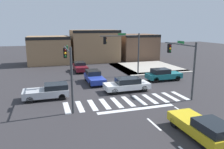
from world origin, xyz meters
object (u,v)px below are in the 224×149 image
object	(u,v)px
traffic_signal_southeast	(182,57)
car_maroon	(80,67)
car_white	(127,84)
car_silver	(48,91)
car_teal	(163,75)
car_blue	(94,77)
traffic_signal_northeast	(124,46)
traffic_signal_southwest	(68,63)
car_yellow	(203,127)

from	to	relation	value
traffic_signal_southeast	car_maroon	xyz separation A→B (m)	(-7.91, 14.11, -3.04)
traffic_signal_southeast	car_white	world-z (taller)	traffic_signal_southeast
car_silver	traffic_signal_southeast	bearing A→B (deg)	169.29
traffic_signal_southeast	car_teal	bearing A→B (deg)	-12.71
car_blue	car_white	bearing A→B (deg)	30.16
car_blue	traffic_signal_northeast	bearing A→B (deg)	116.54
traffic_signal_southeast	car_silver	world-z (taller)	traffic_signal_southeast
car_teal	car_maroon	bearing A→B (deg)	136.25
traffic_signal_southeast	car_maroon	size ratio (longest dim) A/B	1.30
car_blue	car_teal	distance (m)	8.69
car_blue	traffic_signal_southwest	bearing A→B (deg)	-29.44
traffic_signal_northeast	car_yellow	distance (m)	17.77
traffic_signal_southeast	car_yellow	bearing A→B (deg)	154.25
traffic_signal_southeast	car_white	distance (m)	6.16
car_blue	car_white	distance (m)	5.12
traffic_signal_southwest	car_white	world-z (taller)	traffic_signal_southwest
car_blue	car_maroon	bearing A→B (deg)	-175.61
traffic_signal_northeast	traffic_signal_southwest	distance (m)	12.23
traffic_signal_southwest	car_teal	world-z (taller)	traffic_signal_southwest
traffic_signal_southwest	car_blue	bearing A→B (deg)	-29.44
car_maroon	car_yellow	bearing A→B (deg)	10.14
car_silver	traffic_signal_southwest	bearing A→B (deg)	131.08
car_white	car_yellow	distance (m)	10.63
traffic_signal_northeast	car_maroon	world-z (taller)	traffic_signal_northeast
car_teal	car_white	size ratio (longest dim) A/B	0.93
traffic_signal_southwest	car_yellow	xyz separation A→B (m)	(7.09, -8.52, -2.94)
car_silver	car_maroon	bearing A→B (deg)	-112.69
traffic_signal_southwest	car_maroon	xyz separation A→B (m)	(3.11, 13.73, -2.94)
traffic_signal_northeast	car_teal	distance (m)	6.38
traffic_signal_northeast	car_maroon	size ratio (longest dim) A/B	1.42
traffic_signal_southwest	car_yellow	bearing A→B (deg)	-140.26
traffic_signal_northeast	car_silver	world-z (taller)	traffic_signal_northeast
traffic_signal_southeast	car_white	xyz separation A→B (m)	(-4.78, 2.45, -3.02)
car_blue	car_silver	distance (m)	7.03
traffic_signal_northeast	car_white	xyz separation A→B (m)	(-2.18, -6.80, -3.38)
car_blue	car_maroon	size ratio (longest dim) A/B	1.07
car_teal	car_maroon	xyz separation A→B (m)	(-9.12, 8.73, -0.06)
car_maroon	car_silver	bearing A→B (deg)	-22.69
traffic_signal_southeast	car_teal	world-z (taller)	traffic_signal_southeast
car_blue	car_white	size ratio (longest dim) A/B	0.93
traffic_signal_southeast	car_silver	distance (m)	13.37
traffic_signal_northeast	traffic_signal_southeast	world-z (taller)	traffic_signal_northeast
car_white	traffic_signal_southwest	bearing A→B (deg)	18.35
traffic_signal_southwest	car_silver	bearing A→B (deg)	41.08
car_blue	car_yellow	distance (m)	15.40
traffic_signal_northeast	car_silver	distance (m)	12.73
traffic_signal_northeast	traffic_signal_southeast	xyz separation A→B (m)	(2.60, -9.24, -0.36)
traffic_signal_northeast	car_silver	size ratio (longest dim) A/B	1.41
traffic_signal_northeast	car_teal	size ratio (longest dim) A/B	1.31
car_teal	car_yellow	distance (m)	14.47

